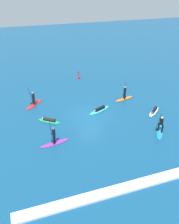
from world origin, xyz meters
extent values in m
plane|color=navy|center=(0.00, 0.00, 0.00)|extent=(120.00, 120.00, 0.00)
ellipsoid|color=orange|center=(5.60, 2.53, 0.05)|extent=(2.84, 1.31, 0.11)
cylinder|color=black|center=(5.55, 2.35, 0.54)|extent=(0.25, 0.25, 0.87)
cylinder|color=black|center=(5.65, 2.72, 0.54)|extent=(0.25, 0.25, 0.87)
cylinder|color=black|center=(5.60, 2.53, 1.26)|extent=(0.40, 0.40, 0.57)
sphere|color=tan|center=(5.60, 2.53, 1.67)|extent=(0.29, 0.29, 0.24)
cylinder|color=black|center=(5.67, 2.83, 1.20)|extent=(0.16, 0.46, 2.15)
cube|color=black|center=(5.67, 2.83, 0.17)|extent=(0.11, 0.21, 0.32)
ellipsoid|color=purple|center=(-4.79, -3.77, 0.04)|extent=(2.87, 1.10, 0.08)
cylinder|color=black|center=(-4.72, -3.59, 0.53)|extent=(0.19, 0.19, 0.90)
cylinder|color=black|center=(-4.85, -3.94, 0.53)|extent=(0.19, 0.19, 0.90)
cylinder|color=black|center=(-4.79, -3.77, 1.27)|extent=(0.36, 0.36, 0.59)
sphere|color=brown|center=(-4.79, -3.77, 1.68)|extent=(0.26, 0.26, 0.22)
cylinder|color=black|center=(-4.98, -3.55, 1.22)|extent=(0.11, 0.37, 2.26)
cube|color=black|center=(-4.98, -3.55, 0.14)|extent=(0.09, 0.21, 0.32)
ellipsoid|color=red|center=(-5.54, 4.80, 0.04)|extent=(2.62, 2.82, 0.07)
cylinder|color=black|center=(-5.60, 4.99, 0.49)|extent=(0.25, 0.25, 0.83)
cylinder|color=black|center=(-5.47, 4.60, 0.49)|extent=(0.25, 0.25, 0.83)
cylinder|color=black|center=(-5.54, 4.80, 1.19)|extent=(0.51, 0.51, 0.57)
sphere|color=tan|center=(-5.54, 4.80, 1.58)|extent=(0.31, 0.31, 0.22)
cylinder|color=black|center=(-5.84, 4.87, 1.21)|extent=(0.41, 0.37, 2.23)
cube|color=black|center=(-5.84, 4.87, 0.13)|extent=(0.19, 0.18, 0.32)
ellipsoid|color=white|center=(7.38, -1.59, 0.05)|extent=(2.48, 2.22, 0.09)
cylinder|color=black|center=(7.42, -1.56, 0.26)|extent=(1.27, 1.13, 0.33)
sphere|color=brown|center=(6.80, -2.08, 0.28)|extent=(0.32, 0.32, 0.23)
ellipsoid|color=#1E8CD1|center=(5.64, -5.39, 0.04)|extent=(2.11, 2.66, 0.09)
cylinder|color=black|center=(5.73, -5.58, 0.53)|extent=(0.23, 0.23, 0.88)
cylinder|color=black|center=(5.56, -5.19, 0.53)|extent=(0.23, 0.23, 0.88)
cylinder|color=black|center=(5.64, -5.39, 1.27)|extent=(0.49, 0.49, 0.62)
sphere|color=beige|center=(5.64, -5.39, 1.70)|extent=(0.33, 0.33, 0.24)
cylinder|color=black|center=(5.50, -5.11, 1.07)|extent=(0.35, 0.26, 1.94)
cube|color=black|center=(5.50, -5.11, 0.15)|extent=(0.20, 0.16, 0.32)
ellipsoid|color=#33C6CC|center=(1.51, 0.76, 0.05)|extent=(3.11, 1.92, 0.10)
cylinder|color=black|center=(1.56, 0.78, 0.27)|extent=(1.42, 0.89, 0.35)
sphere|color=#A37556|center=(0.82, 0.45, 0.29)|extent=(0.28, 0.28, 0.21)
ellipsoid|color=#23B266|center=(-4.54, 0.28, 0.05)|extent=(2.43, 2.08, 0.09)
cylinder|color=black|center=(-4.50, 0.25, 0.27)|extent=(1.31, 1.11, 0.34)
sphere|color=beige|center=(-5.14, 0.74, 0.29)|extent=(0.29, 0.29, 0.20)
sphere|color=red|center=(2.22, 11.45, 0.12)|extent=(0.47, 0.47, 0.47)
cylinder|color=red|center=(2.22, 11.45, 0.56)|extent=(0.15, 0.15, 1.13)
cube|color=white|center=(0.00, -10.92, 0.09)|extent=(18.23, 0.90, 0.18)
camera|label=1|loc=(-7.57, -21.88, 13.65)|focal=38.21mm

